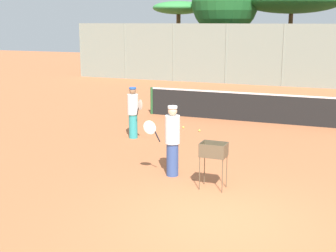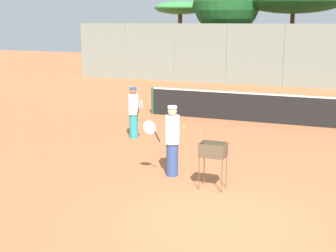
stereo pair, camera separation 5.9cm
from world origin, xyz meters
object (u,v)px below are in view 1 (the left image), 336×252
tennis_net (287,109)px  ball_cart (214,153)px  player_red_cap (172,140)px  parked_car (326,70)px  player_white_outfit (133,112)px

tennis_net → ball_cart: 7.28m
player_red_cap → ball_cart: 1.25m
tennis_net → parked_car: parked_car is taller
player_white_outfit → parked_car: (4.72, 17.75, -0.17)m
player_red_cap → parked_car: bearing=-121.6°
player_white_outfit → ball_cart: size_ratio=1.55×
parked_car → tennis_net: bearing=-92.1°
tennis_net → player_white_outfit: player_white_outfit is taller
player_red_cap → tennis_net: bearing=-130.0°
ball_cart → parked_car: parked_car is taller
ball_cart → parked_car: size_ratio=0.25×
tennis_net → ball_cart: tennis_net is taller
player_red_cap → parked_car: (2.28, 20.72, -0.21)m
tennis_net → player_red_cap: 7.00m
ball_cart → parked_car: (1.13, 21.21, -0.14)m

